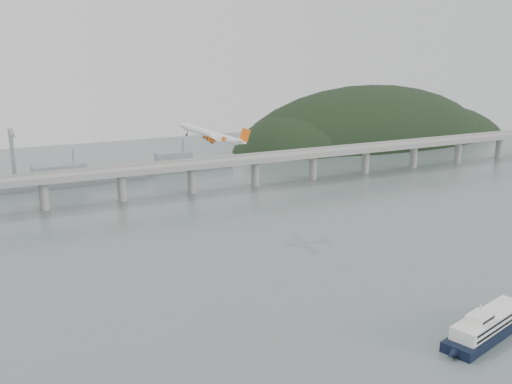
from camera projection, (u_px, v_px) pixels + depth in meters
ground at (315, 307)px, 243.52m from camera, size 900.00×900.00×0.00m
bridge at (163, 171)px, 412.91m from camera, size 800.00×22.00×23.90m
headland at (379, 157)px, 658.40m from camera, size 365.00×155.00×156.00m
ferry at (489, 325)px, 219.55m from camera, size 76.62×30.42×14.81m
airliner at (213, 135)px, 309.34m from camera, size 38.58×35.52×15.24m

